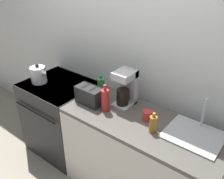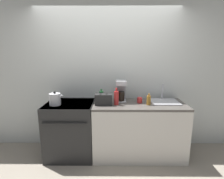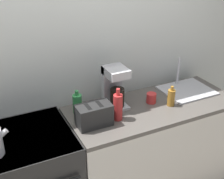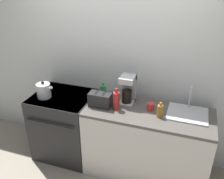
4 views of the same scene
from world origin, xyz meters
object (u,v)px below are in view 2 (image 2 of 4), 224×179
at_px(bottle_red, 116,98).
at_px(cup_red, 140,100).
at_px(toaster, 104,99).
at_px(coffee_maker, 121,90).
at_px(kettle, 55,99).
at_px(bottle_green, 101,96).
at_px(bottle_amber, 149,100).
at_px(stove, 71,128).

height_order(bottle_red, cup_red, bottle_red).
bearing_deg(toaster, coffee_maker, 36.91).
height_order(kettle, toaster, kettle).
height_order(coffee_maker, bottle_red, coffee_maker).
xyz_separation_m(kettle, toaster, (0.76, 0.03, -0.01)).
height_order(bottle_green, bottle_red, bottle_red).
xyz_separation_m(kettle, bottle_amber, (1.48, 0.02, -0.02)).
distance_m(stove, coffee_maker, 1.07).
height_order(kettle, bottle_amber, kettle).
xyz_separation_m(stove, cup_red, (1.16, 0.03, 0.49)).
bearing_deg(coffee_maker, bottle_red, -110.05).
relative_size(stove, coffee_maker, 2.59).
xyz_separation_m(bottle_red, bottle_amber, (0.51, -0.00, -0.04)).
bearing_deg(toaster, cup_red, 10.45).
relative_size(stove, bottle_amber, 5.07).
distance_m(kettle, bottle_red, 0.97).
bearing_deg(bottle_red, bottle_green, 137.10).
bearing_deg(coffee_maker, stove, -170.97).
bearing_deg(cup_red, bottle_green, 169.42).
distance_m(bottle_green, bottle_amber, 0.80).
distance_m(bottle_amber, cup_red, 0.17).
bearing_deg(stove, kettle, -152.17).
distance_m(coffee_maker, cup_red, 0.35).
relative_size(bottle_red, cup_red, 3.08).
bearing_deg(bottle_amber, toaster, 179.38).
relative_size(bottle_green, bottle_amber, 1.12).
xyz_separation_m(coffee_maker, bottle_green, (-0.33, 0.02, -0.10)).
xyz_separation_m(bottle_green, bottle_red, (0.25, -0.23, 0.03)).
distance_m(kettle, bottle_green, 0.76).
relative_size(bottle_amber, cup_red, 2.07).
distance_m(toaster, bottle_amber, 0.72).
bearing_deg(toaster, kettle, -177.95).
bearing_deg(bottle_amber, stove, 176.23).
bearing_deg(stove, toaster, -7.72).
height_order(bottle_green, bottle_amber, bottle_green).
bearing_deg(toaster, stove, 172.28).
bearing_deg(cup_red, bottle_red, -163.52).
bearing_deg(kettle, stove, 27.83).
relative_size(toaster, coffee_maker, 0.76).
relative_size(stove, toaster, 3.42).
height_order(stove, bottle_green, bottle_green).
height_order(kettle, bottle_red, bottle_red).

